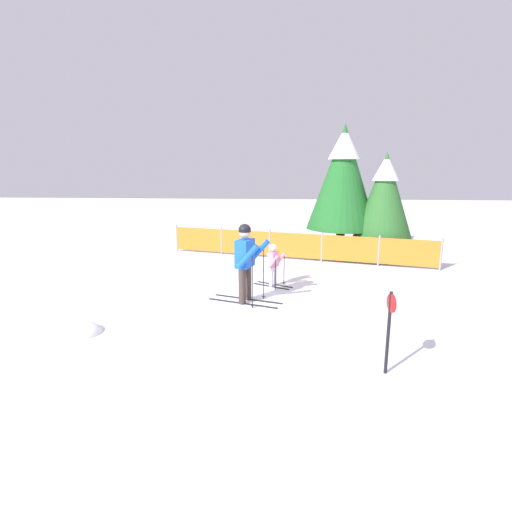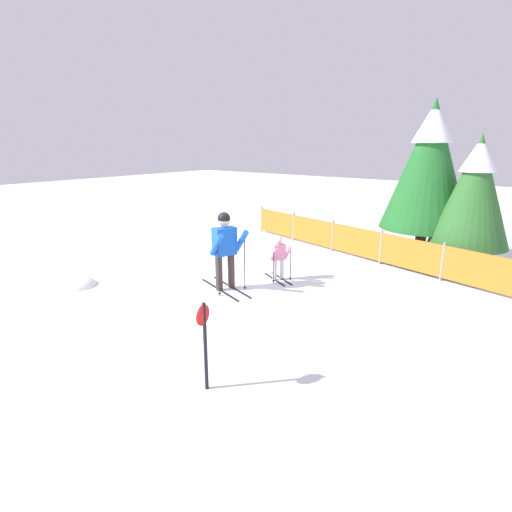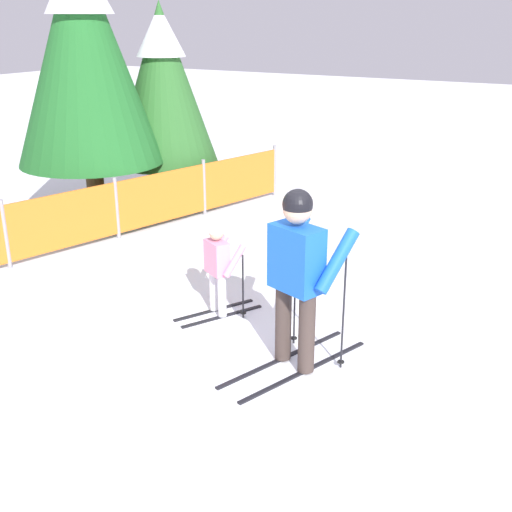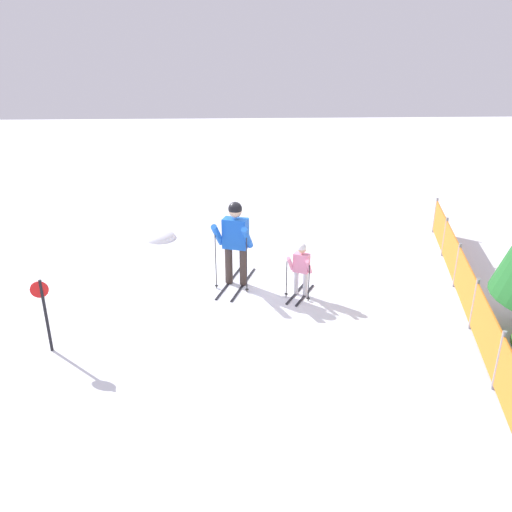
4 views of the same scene
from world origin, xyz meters
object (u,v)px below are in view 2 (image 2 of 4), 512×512
at_px(skier_child, 279,255).
at_px(conifer_far, 429,163).
at_px(skier_adult, 225,244).
at_px(trail_marker, 205,337).
at_px(conifer_near, 475,189).
at_px(safety_fence, 355,241).

height_order(skier_child, conifer_far, conifer_far).
distance_m(skier_adult, trail_marker, 3.93).
distance_m(skier_child, conifer_far, 5.01).
relative_size(skier_adult, skier_child, 1.62).
bearing_deg(skier_child, trail_marker, -40.01).
height_order(conifer_far, conifer_near, conifer_far).
relative_size(skier_adult, safety_fence, 0.21).
bearing_deg(conifer_near, skier_child, -135.70).
xyz_separation_m(skier_child, safety_fence, (0.63, 3.07, -0.16)).
xyz_separation_m(skier_child, trail_marker, (1.82, -4.39, 0.15)).
bearing_deg(safety_fence, skier_adult, -105.61).
bearing_deg(skier_child, skier_adult, -87.02).
bearing_deg(trail_marker, skier_adult, 127.90).
bearing_deg(trail_marker, conifer_near, 77.76).
xyz_separation_m(skier_adult, conifer_far, (2.82, 5.27, 1.67)).
relative_size(skier_child, conifer_near, 0.32).
relative_size(safety_fence, conifer_far, 1.95).
relative_size(skier_child, safety_fence, 0.13).
bearing_deg(conifer_far, safety_fence, -150.55).
xyz_separation_m(safety_fence, conifer_near, (2.88, 0.35, 1.69)).
bearing_deg(skier_child, conifer_near, 71.78).
bearing_deg(conifer_near, skier_adult, -130.99).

